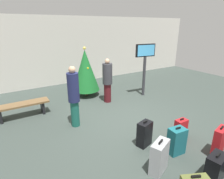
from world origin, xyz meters
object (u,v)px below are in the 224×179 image
(flight_info_kiosk, at_px, (145,60))
(waiting_bench, at_px, (22,107))
(holiday_tree, at_px, (85,70))
(suitcase_6, at_px, (159,157))
(traveller_0, at_px, (107,80))
(traveller_1, at_px, (74,96))
(suitcase_2, at_px, (144,134))
(suitcase_5, at_px, (216,168))
(suitcase_8, at_px, (177,141))
(suitcase_3, at_px, (219,142))
(suitcase_7, at_px, (181,129))

(flight_info_kiosk, distance_m, waiting_bench, 4.88)
(holiday_tree, relative_size, suitcase_6, 2.82)
(traveller_0, relative_size, traveller_1, 0.93)
(suitcase_2, bearing_deg, waiting_bench, 126.29)
(suitcase_5, xyz_separation_m, suitcase_8, (0.02, 0.95, 0.04))
(traveller_0, relative_size, suitcase_3, 2.29)
(traveller_0, relative_size, suitcase_8, 2.50)
(flight_info_kiosk, height_order, suitcase_7, flight_info_kiosk)
(suitcase_3, bearing_deg, suitcase_6, 167.33)
(suitcase_2, xyz_separation_m, suitcase_7, (1.04, -0.25, -0.06))
(suitcase_5, bearing_deg, waiting_bench, 120.22)
(suitcase_3, relative_size, suitcase_8, 1.09)
(holiday_tree, bearing_deg, suitcase_3, -79.64)
(holiday_tree, distance_m, suitcase_5, 5.65)
(suitcase_8, bearing_deg, traveller_0, 86.56)
(traveller_1, xyz_separation_m, suitcase_6, (0.77, -2.66, -0.62))
(suitcase_5, relative_size, suitcase_6, 0.81)
(suitcase_8, bearing_deg, traveller_1, 122.33)
(suitcase_5, bearing_deg, flight_info_kiosk, 66.13)
(suitcase_5, distance_m, suitcase_7, 1.46)
(traveller_1, bearing_deg, suitcase_8, -57.67)
(traveller_0, height_order, suitcase_3, traveller_0)
(holiday_tree, distance_m, suitcase_7, 4.42)
(suitcase_7, bearing_deg, waiting_bench, 134.39)
(suitcase_5, relative_size, suitcase_7, 1.05)
(holiday_tree, xyz_separation_m, suitcase_7, (0.81, -4.27, -0.83))
(traveller_0, xyz_separation_m, suitcase_5, (-0.23, -4.49, -0.61))
(suitcase_6, relative_size, suitcase_8, 1.07)
(flight_info_kiosk, bearing_deg, traveller_1, -164.83)
(suitcase_6, bearing_deg, waiting_bench, 116.54)
(waiting_bench, height_order, suitcase_8, suitcase_8)
(waiting_bench, distance_m, suitcase_5, 5.58)
(holiday_tree, distance_m, suitcase_2, 4.10)
(suitcase_5, bearing_deg, suitcase_2, 105.02)
(flight_info_kiosk, bearing_deg, suitcase_5, -113.87)
(traveller_0, height_order, suitcase_6, traveller_0)
(suitcase_7, bearing_deg, traveller_1, 136.04)
(traveller_0, relative_size, suitcase_2, 2.51)
(suitcase_2, relative_size, suitcase_7, 1.20)
(suitcase_3, relative_size, suitcase_5, 1.25)
(traveller_1, distance_m, suitcase_3, 3.83)
(suitcase_6, bearing_deg, suitcase_8, 15.67)
(traveller_1, height_order, suitcase_5, traveller_1)
(waiting_bench, height_order, suitcase_3, suitcase_3)
(waiting_bench, relative_size, suitcase_7, 2.97)
(traveller_1, distance_m, suitcase_7, 3.07)
(holiday_tree, bearing_deg, suitcase_7, -79.30)
(suitcase_8, bearing_deg, suitcase_6, -164.33)
(suitcase_3, distance_m, suitcase_6, 1.57)
(waiting_bench, distance_m, suitcase_2, 4.03)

